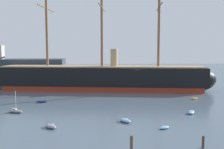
{
  "coord_description": "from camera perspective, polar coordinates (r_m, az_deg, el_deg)",
  "views": [
    {
      "loc": [
        -3.0,
        -28.09,
        12.9
      ],
      "look_at": [
        1.26,
        39.17,
        6.33
      ],
      "focal_mm": 41.55,
      "sensor_mm": 36.0,
      "label": 1
    }
  ],
  "objects": [
    {
      "name": "seagull_in_flight",
      "position": [
        57.88,
        5.31,
        1.08
      ],
      "size": [
        1.4,
        0.41,
        0.14
      ],
      "color": "silver"
    },
    {
      "name": "mooring_piling_left_pair",
      "position": [
        34.18,
        4.32,
        -14.84
      ],
      "size": [
        0.4,
        0.4,
        1.98
      ],
      "primitive_type": "cylinder",
      "color": "#4C3D2D",
      "rests_on": "ground"
    },
    {
      "name": "dinghy_far_left",
      "position": [
        88.99,
        -21.45,
        -2.94
      ],
      "size": [
        2.8,
        1.26,
        0.66
      ],
      "color": "#236670",
      "rests_on": "ground"
    },
    {
      "name": "dinghy_foreground_left",
      "position": [
        44.53,
        -13.32,
        -11.0
      ],
      "size": [
        2.63,
        2.74,
        0.63
      ],
      "color": "gray",
      "rests_on": "ground"
    },
    {
      "name": "dinghy_alongside_stern",
      "position": [
        70.54,
        17.67,
        -5.05
      ],
      "size": [
        2.0,
        1.35,
        0.43
      ],
      "color": "gold",
      "rests_on": "ground"
    },
    {
      "name": "dinghy_far_right",
      "position": [
        86.49,
        18.17,
        -3.06
      ],
      "size": [
        2.92,
        2.92,
        0.68
      ],
      "color": "silver",
      "rests_on": "ground"
    },
    {
      "name": "tall_ship",
      "position": [
        82.26,
        -2.21,
        -0.62
      ],
      "size": [
        76.77,
        20.27,
        37.03
      ],
      "color": "maroon",
      "rests_on": "ground"
    },
    {
      "name": "sailboat_mid_left",
      "position": [
        56.78,
        -20.51,
        -7.52
      ],
      "size": [
        3.64,
        2.31,
        4.56
      ],
      "color": "gray",
      "rests_on": "ground"
    },
    {
      "name": "dinghy_distant_centre",
      "position": [
        93.3,
        -1.82,
        -2.23
      ],
      "size": [
        2.12,
        1.28,
        0.47
      ],
      "color": "#B22D28",
      "rests_on": "ground"
    },
    {
      "name": "dockside_warehouse_left",
      "position": [
        100.91,
        -21.02,
        0.55
      ],
      "size": [
        39.93,
        12.59,
        14.33
      ],
      "color": "#565659",
      "rests_on": "ground"
    },
    {
      "name": "dinghy_alongside_bow",
      "position": [
        65.45,
        -15.14,
        -5.72
      ],
      "size": [
        2.73,
        1.52,
        0.61
      ],
      "color": "#1E284C",
      "rests_on": "ground"
    },
    {
      "name": "dinghy_near_centre",
      "position": [
        46.74,
        2.91,
        -10.05
      ],
      "size": [
        2.52,
        2.83,
        0.63
      ],
      "color": "#7FB2D6",
      "rests_on": "ground"
    },
    {
      "name": "mooring_piling_nearest",
      "position": [
        36.98,
        19.42,
        -13.84
      ],
      "size": [
        0.33,
        0.33,
        1.62
      ],
      "primitive_type": "cylinder",
      "color": "#423323",
      "rests_on": "ground"
    },
    {
      "name": "dinghy_foreground_right",
      "position": [
        43.82,
        11.47,
        -11.36
      ],
      "size": [
        2.06,
        1.63,
        0.45
      ],
      "color": "#7FB2D6",
      "rests_on": "ground"
    },
    {
      "name": "dinghy_mid_right",
      "position": [
        54.93,
        17.06,
        -7.93
      ],
      "size": [
        2.34,
        2.84,
        0.62
      ],
      "color": "#7FB2D6",
      "rests_on": "ground"
    }
  ]
}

